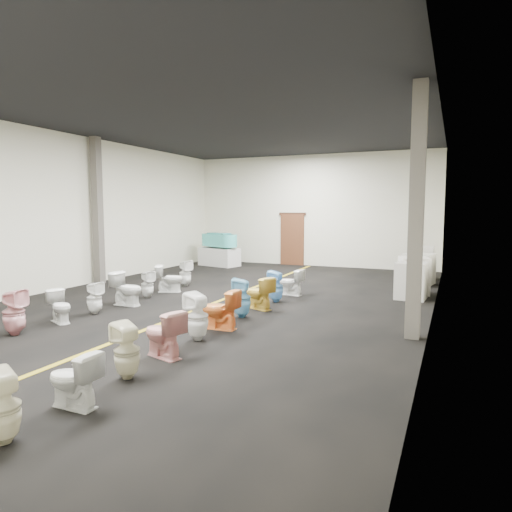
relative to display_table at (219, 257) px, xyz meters
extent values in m
plane|color=black|center=(3.42, -6.41, -0.37)|extent=(16.00, 16.00, 0.00)
plane|color=black|center=(3.42, -6.41, 4.13)|extent=(16.00, 16.00, 0.00)
plane|color=beige|center=(3.42, 1.59, 1.88)|extent=(10.00, 0.00, 10.00)
plane|color=beige|center=(-1.58, -6.41, 1.88)|extent=(0.00, 16.00, 16.00)
plane|color=beige|center=(8.42, -6.41, 1.88)|extent=(0.00, 16.00, 16.00)
cube|color=olive|center=(3.42, -6.41, -0.36)|extent=(0.12, 15.60, 0.01)
cube|color=#562D19|center=(2.62, 1.53, 0.68)|extent=(1.00, 0.10, 2.10)
cube|color=#331C11|center=(2.62, 1.54, 1.75)|extent=(1.15, 0.08, 0.10)
cube|color=#59544C|center=(-1.33, -5.41, 1.88)|extent=(0.25, 0.25, 4.50)
cube|color=#59544C|center=(8.17, -7.91, 1.88)|extent=(0.25, 0.25, 4.50)
cube|color=silver|center=(0.00, 0.00, 0.00)|extent=(1.80, 1.20, 0.73)
cube|color=#46CAC2|center=(0.00, 0.00, 0.68)|extent=(1.36, 1.06, 0.50)
cylinder|color=#46CAC2|center=(-0.56, 0.22, 0.68)|extent=(0.66, 0.66, 0.50)
cylinder|color=#46CAC2|center=(0.56, -0.22, 0.68)|extent=(0.66, 0.66, 0.50)
cube|color=teal|center=(0.00, 0.00, 0.88)|extent=(1.10, 0.80, 0.20)
cube|color=beige|center=(7.82, -4.15, 0.11)|extent=(0.79, 0.79, 0.95)
cube|color=silver|center=(7.82, -3.39, 0.14)|extent=(0.91, 0.91, 1.01)
cube|color=silver|center=(7.82, -1.64, 0.11)|extent=(0.99, 0.99, 0.95)
cube|color=silver|center=(7.82, -0.47, 0.17)|extent=(0.77, 0.77, 1.08)
imported|color=#E5A4A9|center=(1.45, -10.65, 0.06)|extent=(0.45, 0.44, 0.86)
imported|color=white|center=(1.47, -9.61, -0.03)|extent=(0.74, 0.59, 0.67)
imported|color=white|center=(1.57, -8.75, 0.00)|extent=(0.34, 0.33, 0.72)
imported|color=white|center=(1.62, -7.71, 0.03)|extent=(0.79, 0.46, 0.80)
imported|color=white|center=(1.52, -6.79, -0.01)|extent=(0.41, 0.41, 0.72)
imported|color=white|center=(1.54, -5.80, 0.01)|extent=(0.84, 0.68, 0.75)
imported|color=white|center=(1.44, -4.84, 0.03)|extent=(0.46, 0.46, 0.79)
imported|color=#EBE4C2|center=(4.79, -13.45, 0.01)|extent=(0.42, 0.41, 0.75)
imported|color=white|center=(4.80, -12.55, -0.03)|extent=(0.67, 0.39, 0.68)
imported|color=beige|center=(4.77, -11.56, 0.03)|extent=(0.46, 0.45, 0.78)
imported|color=#DB9390|center=(4.70, -10.61, 0.01)|extent=(0.84, 0.63, 0.76)
imported|color=white|center=(4.70, -9.59, 0.06)|extent=(0.50, 0.49, 0.85)
imported|color=orange|center=(4.70, -8.76, 0.02)|extent=(0.76, 0.44, 0.78)
imported|color=#75BBDD|center=(4.69, -7.74, 0.06)|extent=(0.48, 0.47, 0.85)
imported|color=gold|center=(4.70, -6.83, 0.02)|extent=(0.86, 0.70, 0.76)
imported|color=#76B9F0|center=(4.77, -5.92, 0.03)|extent=(0.38, 0.37, 0.79)
imported|color=white|center=(4.80, -4.89, -0.01)|extent=(0.74, 0.49, 0.70)
camera|label=1|loc=(8.80, -16.39, 1.95)|focal=32.00mm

